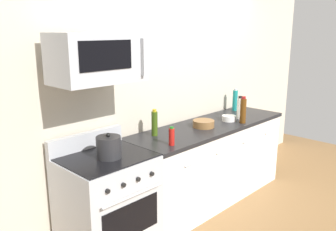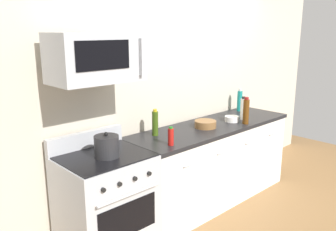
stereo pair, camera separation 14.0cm
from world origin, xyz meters
name	(u,v)px [view 2 (the right image)]	position (x,y,z in m)	size (l,w,h in m)	color
ground_plane	(210,199)	(0.00, 0.00, 0.00)	(6.30, 6.30, 0.00)	olive
back_wall	(187,83)	(0.00, 0.41, 1.35)	(5.25, 0.10, 2.70)	beige
counter_unit	(212,163)	(0.00, 0.00, 0.46)	(2.16, 0.66, 0.92)	white
range_oven	(106,203)	(-1.46, 0.00, 0.47)	(0.76, 0.69, 1.07)	#B7BABF
microwave	(96,57)	(-1.46, 0.05, 1.75)	(0.74, 0.44, 0.40)	#B7BABF
bottle_sparkling_teal	(240,101)	(0.78, 0.20, 1.06)	(0.07, 0.07, 0.30)	#197F7A
bottle_hot_sauce_red	(171,136)	(-0.85, -0.19, 1.00)	(0.06, 0.06, 0.18)	#B21914
bottle_wine_amber	(246,111)	(0.30, -0.23, 1.07)	(0.07, 0.07, 0.31)	#59330F
bottle_vinegar_white	(243,109)	(0.45, -0.09, 1.05)	(0.07, 0.07, 0.28)	silver
bottle_olive_oil	(155,123)	(-0.75, 0.14, 1.05)	(0.06, 0.06, 0.27)	#385114
bowl_wooden_salad	(205,124)	(-0.15, -0.02, 0.96)	(0.24, 0.24, 0.08)	brown
bowl_white_ceramic	(232,119)	(0.27, -0.06, 0.95)	(0.16, 0.16, 0.06)	white
stockpot	(107,146)	(-1.46, -0.05, 1.02)	(0.21, 0.21, 0.22)	#262628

